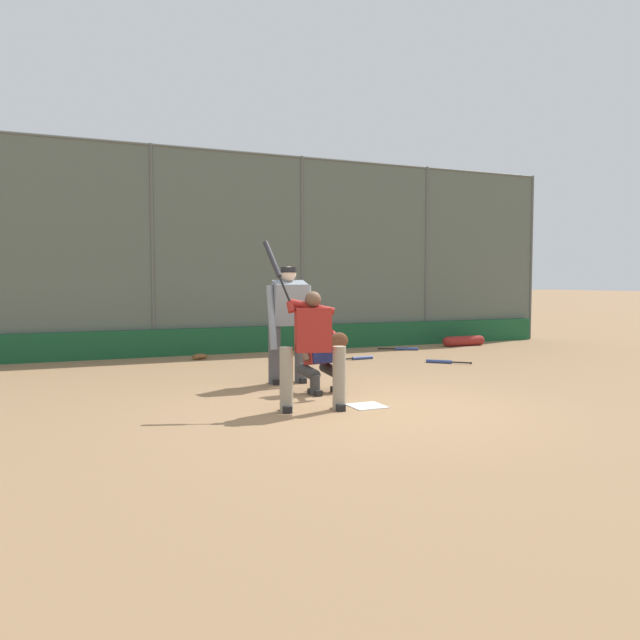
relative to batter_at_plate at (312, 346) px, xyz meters
The scene contains 13 objects.
ground_plane 1.09m from the batter_at_plate, behind, with size 160.00×160.00×0.00m, color #93704C.
home_plate_marker 1.08m from the batter_at_plate, behind, with size 0.43×0.43×0.01m, color white.
backstop_fence 6.64m from the batter_at_plate, 96.53° to the right, with size 16.96×0.08×4.45m.
padding_wall 6.39m from the batter_at_plate, 96.63° to the right, with size 16.54×0.18×0.57m, color #19512D.
bleachers_beyond 8.99m from the batter_at_plate, 96.29° to the right, with size 11.81×2.50×1.48m.
batter_at_plate is the anchor object (origin of this frame).
catcher_behind_plate 1.27m from the batter_at_plate, 118.77° to the right, with size 0.61×0.71×1.10m.
umpire_home 2.05m from the batter_at_plate, 102.40° to the right, with size 0.74×0.47×1.82m.
spare_bat_by_padding 5.09m from the batter_at_plate, 123.68° to the right, with size 0.83×0.12×0.07m.
spare_bat_third_base_side 5.10m from the batter_at_plate, 142.71° to the right, with size 0.65×0.65×0.07m.
spare_bat_first_base_side 7.01m from the batter_at_plate, 130.20° to the right, with size 0.84×0.46×0.07m.
fielding_glove_on_dirt 5.59m from the batter_at_plate, 88.13° to the right, with size 0.32×0.24×0.12m.
equipment_bag_dugout_side 8.48m from the batter_at_plate, 138.76° to the right, with size 1.19×0.24×0.24m.
Camera 1 is at (3.65, 6.96, 1.60)m, focal length 35.00 mm.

